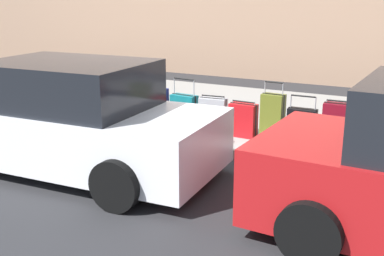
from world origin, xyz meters
name	(u,v)px	position (x,y,z in m)	size (l,w,h in m)	color
ground_plane	(154,146)	(0.00, 0.00, 0.00)	(40.00, 40.00, 0.00)	#28282B
sidewalk_curb	(216,111)	(0.00, -2.50, 0.07)	(18.00, 5.00, 0.14)	gray
suitcase_navy_1	(374,133)	(-3.40, -0.85, 0.47)	(0.50, 0.27, 0.73)	navy
suitcase_maroon_2	(337,127)	(-2.85, -0.79, 0.51)	(0.43, 0.24, 0.80)	maroon
suitcase_black_3	(301,127)	(-2.32, -0.74, 0.44)	(0.46, 0.20, 0.83)	black
suitcase_olive_4	(272,117)	(-1.82, -0.80, 0.53)	(0.38, 0.25, 1.00)	#59601E
suitcase_red_5	(243,120)	(-1.31, -0.79, 0.42)	(0.47, 0.24, 0.63)	red
suitcase_silver_6	(213,115)	(-0.74, -0.78, 0.45)	(0.49, 0.25, 0.67)	#9EA0A8
suitcase_teal_7	(184,111)	(-0.16, -0.78, 0.45)	(0.50, 0.27, 0.92)	#0F606B
suitcase_navy_8	(158,107)	(0.35, -0.72, 0.49)	(0.36, 0.25, 1.01)	navy
suitcase_maroon_9	(140,104)	(0.79, -0.79, 0.49)	(0.36, 0.19, 0.89)	maroon
suitcase_black_10	(117,104)	(1.28, -0.72, 0.45)	(0.46, 0.28, 0.85)	black
suitcase_olive_11	(100,99)	(1.79, -0.86, 0.46)	(0.40, 0.25, 0.69)	#59601E
fire_hydrant	(73,93)	(2.45, -0.79, 0.55)	(0.39, 0.21, 0.78)	red
bollard_post	(40,87)	(3.21, -0.64, 0.61)	(0.15, 0.15, 0.94)	brown
parked_car_white_1	(71,120)	(0.42, 1.51, 0.75)	(4.40, 2.21, 1.59)	silver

